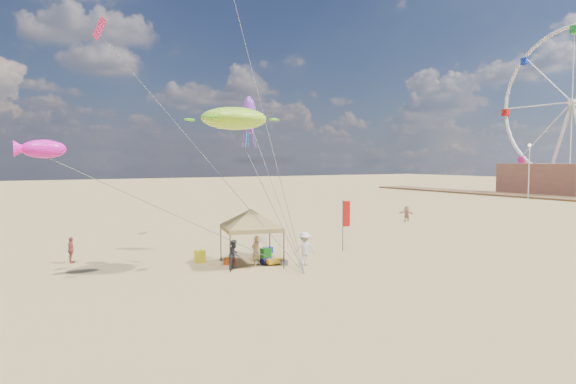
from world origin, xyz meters
The scene contains 23 objects.
ground centered at (0.00, 0.00, 0.00)m, with size 280.00×280.00×0.00m, color tan.
canopy_tent centered at (-1.77, 3.95, 2.97)m, with size 5.65×5.65×3.57m.
feather_flag centered at (5.24, 4.83, 2.15)m, with size 0.47×0.19×3.22m.
cooler_red centered at (-2.77, 4.63, 0.19)m, with size 0.54×0.38×0.38m, color #D74611.
cooler_blue centered at (0.62, 6.55, 0.19)m, with size 0.54×0.38×0.38m, color #1327A1.
bag_navy centered at (-1.03, 3.67, 0.18)m, with size 0.36×0.36×0.60m, color #0E0D3D.
bag_orange centered at (-3.76, 6.85, 0.18)m, with size 0.36×0.36×0.60m, color #FF420E.
chair_green centered at (-0.54, 4.63, 0.35)m, with size 0.50×0.50×0.70m, color #187E17.
chair_yellow centered at (-3.99, 5.96, 0.35)m, with size 0.50×0.50×0.70m, color gold.
crate_grey centered at (-0.25, 2.99, 0.14)m, with size 0.34×0.30×0.28m, color slate.
beach_cart centered at (-0.66, 3.37, 0.20)m, with size 0.90×0.50×0.24m, color yellow.
person_near_a centered at (-1.59, 3.76, 0.81)m, with size 0.59×0.39×1.62m, color tan.
person_near_b centered at (-3.02, 3.42, 0.78)m, with size 0.76×0.59×1.57m, color #373E4B.
person_near_c centered at (0.60, 2.25, 0.93)m, with size 1.21×0.69×1.87m, color silver.
person_far_a centered at (-10.26, 9.43, 0.73)m, with size 0.86×0.36×1.47m, color #AA4C41.
person_far_c centered at (19.24, 14.12, 0.75)m, with size 1.38×0.44×1.49m, color tan.
building_north centered at (67.00, 30.00, 2.60)m, with size 10.00×14.00×5.20m, color #8C5947.
lamp_north centered at (55.00, 26.00, 5.52)m, with size 0.50×0.50×8.25m.
ferris_wheel centered at (72.00, 29.82, 14.39)m, with size 1.11×27.08×29.07m.
turtle_kite centered at (-3.19, 2.94, 7.83)m, with size 3.43×2.75×1.14m, color #9ADC28.
fish_kite centered at (-11.80, 4.52, 6.23)m, with size 1.90×0.95×0.84m, color #F616B9.
squid_kite centered at (0.06, 7.99, 8.54)m, with size 0.90×0.90×2.35m, color purple.
stunt_kite_pink centered at (-7.75, 13.70, 14.15)m, with size 1.36×0.05×1.36m, color #D61B4D.
Camera 1 is at (-13.49, -20.35, 5.71)m, focal length 31.00 mm.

